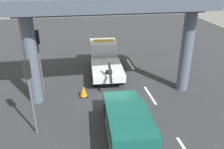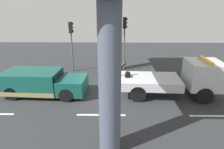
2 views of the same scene
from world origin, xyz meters
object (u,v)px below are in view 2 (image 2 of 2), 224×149
traffic_cone_orange (114,79)px  traffic_light_far (125,33)px  tow_truck_white (180,78)px  traffic_light_near (71,36)px  towed_van_green (42,83)px

traffic_cone_orange → traffic_light_far: bearing=73.5°
tow_truck_white → traffic_light_near: (-7.84, 4.94, 1.93)m
traffic_cone_orange → traffic_light_near: bearing=142.5°
tow_truck_white → towed_van_green: tow_truck_white is taller
traffic_light_far → traffic_cone_orange: bearing=-106.5°
tow_truck_white → towed_van_green: 8.90m
towed_van_green → traffic_light_near: size_ratio=1.23×
traffic_light_far → traffic_cone_orange: (-0.84, -2.81, -3.03)m
traffic_light_near → traffic_light_far: size_ratio=0.92×
traffic_light_near → tow_truck_white: bearing=-32.2°
tow_truck_white → traffic_light_far: bearing=124.1°
tow_truck_white → towed_van_green: bearing=179.7°
tow_truck_white → traffic_light_near: traffic_light_near is taller
towed_van_green → traffic_cone_orange: towed_van_green is taller
towed_van_green → traffic_cone_orange: size_ratio=7.20×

